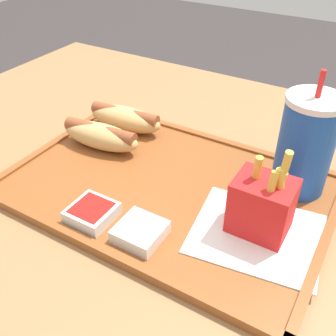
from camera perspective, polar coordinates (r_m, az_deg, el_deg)
name	(u,v)px	position (r m, az deg, el deg)	size (l,w,h in m)	color
food_tray	(168,187)	(0.57, 0.00, -2.81)	(0.45, 0.31, 0.01)	brown
paper_napkin	(257,234)	(0.51, 12.75, -9.27)	(0.17, 0.15, 0.00)	white
soda_cup	(306,145)	(0.56, 19.36, 3.20)	(0.08, 0.08, 0.18)	#194CA5
hot_dog_far	(125,118)	(0.69, -6.23, 7.24)	(0.14, 0.06, 0.04)	tan
hot_dog_near	(101,135)	(0.65, -9.75, 4.71)	(0.14, 0.06, 0.04)	tan
fries_carton	(263,205)	(0.49, 13.56, -5.25)	(0.07, 0.06, 0.12)	red
sauce_cup_mayo	(140,231)	(0.49, -4.06, -9.15)	(0.06, 0.06, 0.02)	silver
sauce_cup_ketchup	(92,212)	(0.52, -10.96, -6.35)	(0.06, 0.06, 0.02)	silver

